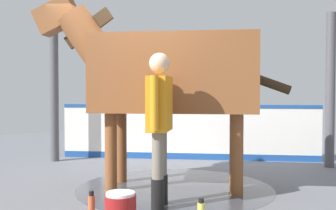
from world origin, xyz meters
name	(u,v)px	position (x,y,z in m)	size (l,w,h in m)	color
ground_plane	(154,185)	(0.00, 0.00, -0.01)	(16.00, 16.00, 0.02)	slate
wet_patch	(175,188)	(0.36, 0.09, 0.00)	(2.67, 2.67, 0.00)	#42444C
barrier_wall	(188,134)	(-1.29, 1.78, 0.49)	(3.60, 3.52, 1.06)	white
roof_post_near	(54,90)	(-2.71, -0.32, 1.33)	(0.16, 0.16, 2.66)	#4C4C51
roof_post_far	(330,90)	(0.84, 3.15, 1.33)	(0.16, 0.16, 2.66)	#4C4C51
horse	(167,74)	(0.28, 0.01, 1.55)	(2.64, 2.60, 2.64)	brown
handler	(160,118)	(0.95, -0.62, 1.02)	(0.50, 0.54, 1.75)	black
wash_bucket	(120,208)	(1.17, -1.28, 0.16)	(0.31, 0.31, 0.32)	maroon
bottle_spray	(91,205)	(0.80, -1.40, 0.13)	(0.07, 0.07, 0.27)	#CC5933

